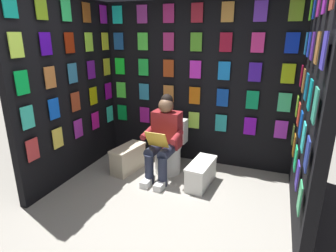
{
  "coord_description": "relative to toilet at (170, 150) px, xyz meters",
  "views": [
    {
      "loc": [
        -1.14,
        2.11,
        1.98
      ],
      "look_at": [
        0.1,
        -1.13,
        0.85
      ],
      "focal_mm": 30.36,
      "sensor_mm": 36.0,
      "label": 1
    }
  ],
  "objects": [
    {
      "name": "display_wall_back",
      "position": [
        -0.24,
        -0.53,
        0.9
      ],
      "size": [
        3.03,
        0.14,
        2.45
      ],
      "color": "black",
      "rests_on": "ground"
    },
    {
      "name": "comic_longbox_far",
      "position": [
        -0.56,
        0.27,
        -0.16
      ],
      "size": [
        0.31,
        0.64,
        0.34
      ],
      "rotation": [
        0.0,
        0.0,
        -0.09
      ],
      "color": "white",
      "rests_on": "ground"
    },
    {
      "name": "ground_plane",
      "position": [
        -0.24,
        1.56,
        -0.33
      ],
      "size": [
        30.0,
        30.0,
        0.0
      ],
      "primitive_type": "plane",
      "color": "#9E998E"
    },
    {
      "name": "display_wall_right",
      "position": [
        1.28,
        0.54,
        0.9
      ],
      "size": [
        0.14,
        2.05,
        2.45
      ],
      "color": "black",
      "rests_on": "ground"
    },
    {
      "name": "display_wall_left",
      "position": [
        -1.75,
        0.54,
        0.9
      ],
      "size": [
        0.14,
        2.05,
        2.45
      ],
      "color": "black",
      "rests_on": "ground"
    },
    {
      "name": "comic_longbox_near",
      "position": [
        0.57,
        0.25,
        -0.13
      ],
      "size": [
        0.36,
        0.62,
        0.39
      ],
      "rotation": [
        0.0,
        0.0,
        -0.18
      ],
      "color": "beige",
      "rests_on": "ground"
    },
    {
      "name": "toilet",
      "position": [
        0.0,
        0.0,
        0.0
      ],
      "size": [
        0.41,
        0.56,
        0.77
      ],
      "rotation": [
        0.0,
        0.0,
        -0.04
      ],
      "color": "white",
      "rests_on": "ground"
    },
    {
      "name": "person_reading",
      "position": [
        0.01,
        0.23,
        0.27
      ],
      "size": [
        0.54,
        0.69,
        1.19
      ],
      "rotation": [
        0.0,
        0.0,
        -0.04
      ],
      "color": "maroon",
      "rests_on": "ground"
    }
  ]
}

